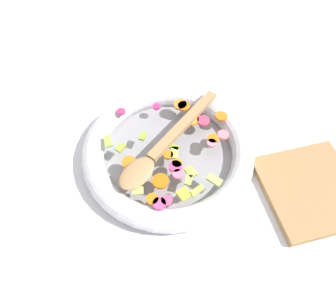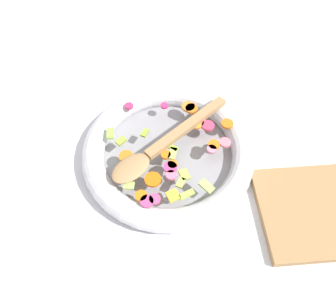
{
  "view_description": "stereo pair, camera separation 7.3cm",
  "coord_description": "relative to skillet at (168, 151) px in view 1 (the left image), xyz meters",
  "views": [
    {
      "loc": [
        -0.41,
        0.1,
        0.64
      ],
      "look_at": [
        0.0,
        0.0,
        0.05
      ],
      "focal_mm": 35.0,
      "sensor_mm": 36.0,
      "label": 1
    },
    {
      "loc": [
        -0.43,
        0.03,
        0.64
      ],
      "look_at": [
        0.0,
        0.0,
        0.05
      ],
      "focal_mm": 35.0,
      "sensor_mm": 36.0,
      "label": 2
    }
  ],
  "objects": [
    {
      "name": "ground_plane",
      "position": [
        0.0,
        0.0,
        -0.02
      ],
      "size": [
        4.0,
        4.0,
        0.0
      ],
      "primitive_type": "plane",
      "color": "silver"
    },
    {
      "name": "skillet",
      "position": [
        0.0,
        0.0,
        0.0
      ],
      "size": [
        0.39,
        0.39,
        0.05
      ],
      "color": "gray",
      "rests_on": "ground_plane"
    },
    {
      "name": "chopped_vegetables",
      "position": [
        -0.02,
        -0.01,
        0.03
      ],
      "size": [
        0.29,
        0.3,
        0.01
      ],
      "color": "orange",
      "rests_on": "skillet"
    },
    {
      "name": "wooden_spoon",
      "position": [
        -0.01,
        0.02,
        0.04
      ],
      "size": [
        0.23,
        0.28,
        0.01
      ],
      "color": "#A87F51",
      "rests_on": "chopped_vegetables"
    },
    {
      "name": "cutting_board",
      "position": [
        -0.16,
        -0.28,
        -0.01
      ],
      "size": [
        0.21,
        0.2,
        0.02
      ],
      "color": "#9E7547",
      "rests_on": "ground_plane"
    }
  ]
}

